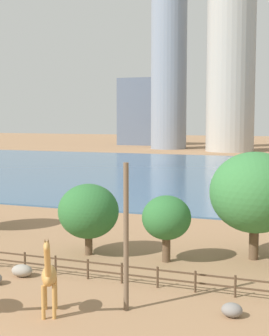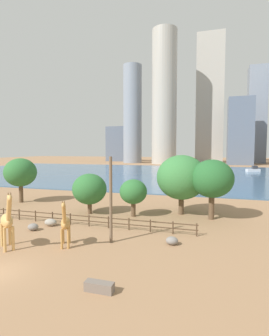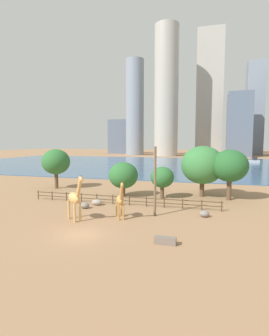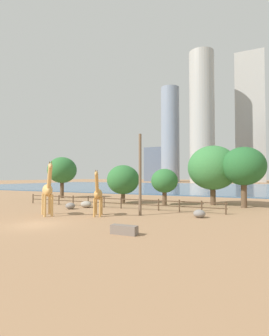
{
  "view_description": "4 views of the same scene",
  "coord_description": "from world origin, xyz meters",
  "px_view_note": "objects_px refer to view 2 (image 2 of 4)",
  "views": [
    {
      "loc": [
        15.44,
        -16.87,
        10.29
      ],
      "look_at": [
        -3.06,
        31.17,
        5.26
      ],
      "focal_mm": 55.0,
      "sensor_mm": 36.0,
      "label": 1
    },
    {
      "loc": [
        14.3,
        -14.09,
        8.6
      ],
      "look_at": [
        1.36,
        28.9,
        5.41
      ],
      "focal_mm": 28.0,
      "sensor_mm": 36.0,
      "label": 2
    },
    {
      "loc": [
        11.03,
        -20.97,
        8.42
      ],
      "look_at": [
        -3.11,
        29.76,
        3.23
      ],
      "focal_mm": 28.0,
      "sensor_mm": 36.0,
      "label": 3
    },
    {
      "loc": [
        15.84,
        -15.34,
        3.8
      ],
      "look_at": [
        -3.52,
        25.51,
        5.23
      ],
      "focal_mm": 28.0,
      "sensor_mm": 36.0,
      "label": 4
    }
  ],
  "objects_px": {
    "boulder_by_pole": "(33,227)",
    "boulder_small": "(172,241)",
    "boulder_near_fence": "(51,222)",
    "boat_ferry": "(253,170)",
    "tree_left_small": "(182,177)",
    "tree_right_small": "(20,173)",
    "feeding_trough": "(99,287)",
    "tree_left_large": "(212,179)",
    "utility_pole": "(111,200)",
    "tree_center_broad": "(133,192)",
    "giraffe_companion": "(65,223)",
    "giraffe_tall": "(7,221)",
    "tree_right_tall": "(90,189)"
  },
  "relations": [
    {
      "from": "boulder_by_pole",
      "to": "boat_ferry",
      "type": "bearing_deg",
      "value": 68.77
    },
    {
      "from": "giraffe_tall",
      "to": "boulder_near_fence",
      "type": "bearing_deg",
      "value": 133.4
    },
    {
      "from": "boulder_small",
      "to": "tree_left_small",
      "type": "xyz_separation_m",
      "value": [
        -0.53,
        11.5,
        4.56
      ]
    },
    {
      "from": "utility_pole",
      "to": "boulder_by_pole",
      "type": "xyz_separation_m",
      "value": [
        -9.3,
        0.97,
        -3.61
      ]
    },
    {
      "from": "feeding_trough",
      "to": "tree_right_small",
      "type": "relative_size",
      "value": 0.25
    },
    {
      "from": "giraffe_tall",
      "to": "utility_pole",
      "type": "xyz_separation_m",
      "value": [
        7.95,
        4.05,
        1.53
      ]
    },
    {
      "from": "giraffe_companion",
      "to": "tree_center_broad",
      "type": "bearing_deg",
      "value": 140.17
    },
    {
      "from": "giraffe_tall",
      "to": "boulder_by_pole",
      "type": "height_order",
      "value": "giraffe_tall"
    },
    {
      "from": "utility_pole",
      "to": "tree_left_large",
      "type": "distance_m",
      "value": 14.23
    },
    {
      "from": "giraffe_companion",
      "to": "boulder_near_fence",
      "type": "height_order",
      "value": "giraffe_companion"
    },
    {
      "from": "boulder_near_fence",
      "to": "tree_left_large",
      "type": "xyz_separation_m",
      "value": [
        17.33,
        8.16,
        4.61
      ]
    },
    {
      "from": "boulder_by_pole",
      "to": "giraffe_companion",
      "type": "bearing_deg",
      "value": -28.08
    },
    {
      "from": "feeding_trough",
      "to": "utility_pole",
      "type": "bearing_deg",
      "value": 107.0
    },
    {
      "from": "tree_left_large",
      "to": "tree_left_small",
      "type": "xyz_separation_m",
      "value": [
        -3.86,
        1.42,
        -0.08
      ]
    },
    {
      "from": "boulder_near_fence",
      "to": "boulder_by_pole",
      "type": "xyz_separation_m",
      "value": [
        -0.79,
        -1.99,
        -0.02
      ]
    },
    {
      "from": "giraffe_tall",
      "to": "tree_right_small",
      "type": "bearing_deg",
      "value": 166.14
    },
    {
      "from": "feeding_trough",
      "to": "giraffe_tall",
      "type": "bearing_deg",
      "value": 159.01
    },
    {
      "from": "boulder_by_pole",
      "to": "boulder_near_fence",
      "type": "bearing_deg",
      "value": 68.43
    },
    {
      "from": "giraffe_tall",
      "to": "tree_right_small",
      "type": "height_order",
      "value": "tree_right_small"
    },
    {
      "from": "giraffe_tall",
      "to": "giraffe_companion",
      "type": "bearing_deg",
      "value": 61.84
    },
    {
      "from": "giraffe_companion",
      "to": "utility_pole",
      "type": "height_order",
      "value": "utility_pole"
    },
    {
      "from": "tree_center_broad",
      "to": "boat_ferry",
      "type": "distance_m",
      "value": 79.89
    },
    {
      "from": "boulder_small",
      "to": "boat_ferry",
      "type": "distance_m",
      "value": 86.56
    },
    {
      "from": "tree_center_broad",
      "to": "feeding_trough",
      "type": "bearing_deg",
      "value": -79.59
    },
    {
      "from": "feeding_trough",
      "to": "boat_ferry",
      "type": "relative_size",
      "value": 0.33
    },
    {
      "from": "giraffe_tall",
      "to": "tree_left_large",
      "type": "xyz_separation_m",
      "value": [
        16.77,
        15.18,
        2.55
      ]
    },
    {
      "from": "giraffe_tall",
      "to": "giraffe_companion",
      "type": "distance_m",
      "value": 4.89
    },
    {
      "from": "tree_left_small",
      "to": "giraffe_companion",
      "type": "bearing_deg",
      "value": -119.82
    },
    {
      "from": "boulder_small",
      "to": "boulder_near_fence",
      "type": "bearing_deg",
      "value": 172.24
    },
    {
      "from": "utility_pole",
      "to": "feeding_trough",
      "type": "xyz_separation_m",
      "value": [
        2.46,
        -8.05,
        -3.68
      ]
    },
    {
      "from": "tree_center_broad",
      "to": "tree_right_tall",
      "type": "height_order",
      "value": "tree_right_tall"
    },
    {
      "from": "giraffe_tall",
      "to": "tree_center_broad",
      "type": "xyz_separation_m",
      "value": [
        7.16,
        13.71,
        0.72
      ]
    },
    {
      "from": "utility_pole",
      "to": "feeding_trough",
      "type": "bearing_deg",
      "value": -73.0
    },
    {
      "from": "tree_left_small",
      "to": "boat_ferry",
      "type": "relative_size",
      "value": 1.46
    },
    {
      "from": "giraffe_companion",
      "to": "feeding_trough",
      "type": "bearing_deg",
      "value": 18.0
    },
    {
      "from": "boulder_by_pole",
      "to": "boulder_small",
      "type": "relative_size",
      "value": 1.04
    },
    {
      "from": "tree_left_small",
      "to": "tree_right_tall",
      "type": "bearing_deg",
      "value": -165.0
    },
    {
      "from": "boat_ferry",
      "to": "feeding_trough",
      "type": "bearing_deg",
      "value": 53.62
    },
    {
      "from": "utility_pole",
      "to": "tree_center_broad",
      "type": "distance_m",
      "value": 9.72
    },
    {
      "from": "tree_right_tall",
      "to": "tree_left_small",
      "type": "xyz_separation_m",
      "value": [
        11.8,
        3.16,
        1.61
      ]
    },
    {
      "from": "tree_center_broad",
      "to": "tree_left_small",
      "type": "relative_size",
      "value": 0.61
    },
    {
      "from": "tree_left_large",
      "to": "tree_right_tall",
      "type": "xyz_separation_m",
      "value": [
        -15.66,
        -1.74,
        -1.69
      ]
    },
    {
      "from": "boulder_by_pole",
      "to": "boulder_small",
      "type": "height_order",
      "value": "boulder_by_pole"
    },
    {
      "from": "boulder_small",
      "to": "tree_right_small",
      "type": "bearing_deg",
      "value": 155.73
    },
    {
      "from": "boat_ferry",
      "to": "tree_left_small",
      "type": "bearing_deg",
      "value": 52.04
    },
    {
      "from": "boulder_near_fence",
      "to": "tree_left_small",
      "type": "height_order",
      "value": "tree_left_small"
    },
    {
      "from": "giraffe_tall",
      "to": "tree_left_large",
      "type": "bearing_deg",
      "value": 80.99
    },
    {
      "from": "giraffe_companion",
      "to": "utility_pole",
      "type": "bearing_deg",
      "value": 94.71
    },
    {
      "from": "tree_center_broad",
      "to": "tree_left_small",
      "type": "bearing_deg",
      "value": 26.65
    },
    {
      "from": "tree_left_small",
      "to": "tree_right_small",
      "type": "height_order",
      "value": "tree_left_small"
    }
  ]
}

